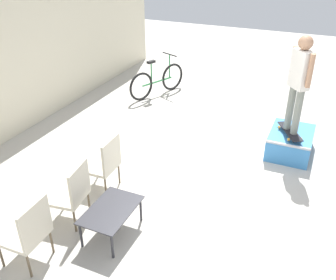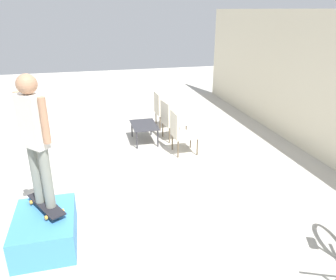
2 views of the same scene
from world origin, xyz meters
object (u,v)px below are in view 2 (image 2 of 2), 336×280
person_skater (34,132)px  patio_chair_center (171,119)px  skateboard_on_ramp (46,204)px  coffee_table (144,127)px  patio_chair_right (180,131)px  skate_ramp_box (46,229)px  patio_chair_left (162,109)px

person_skater → patio_chair_center: 4.23m
skateboard_on_ramp → person_skater: size_ratio=0.45×
skateboard_on_ramp → patio_chair_center: (-3.18, 2.58, 0.00)m
person_skater → coffee_table: 3.92m
patio_chair_center → patio_chair_right: size_ratio=1.00×
skate_ramp_box → patio_chair_center: (-3.33, 2.62, 0.30)m
skateboard_on_ramp → person_skater: person_skater is taller
patio_chair_left → skateboard_on_ramp: bearing=145.8°
patio_chair_left → patio_chair_center: size_ratio=1.00×
patio_chair_left → patio_chair_center: (0.88, 0.00, 0.00)m
person_skater → patio_chair_left: person_skater is taller
patio_chair_right → skateboard_on_ramp: bearing=130.4°
person_skater → skate_ramp_box: bearing=-55.4°
patio_chair_left → patio_chair_right: (1.74, -0.00, 0.00)m
person_skater → patio_chair_right: size_ratio=1.84×
skateboard_on_ramp → patio_chair_right: patio_chair_right is taller
person_skater → coffee_table: person_skater is taller
coffee_table → patio_chair_right: 1.10m
skate_ramp_box → person_skater: bearing=166.7°
coffee_table → patio_chair_left: bearing=143.3°
person_skater → skateboard_on_ramp: bearing=0.0°
skateboard_on_ramp → coffee_table: bearing=120.0°
skate_ramp_box → coffee_table: (-3.34, 1.97, 0.16)m
skateboard_on_ramp → patio_chair_center: patio_chair_center is taller
person_skater → patio_chair_left: (-4.07, 2.58, -1.06)m
skateboard_on_ramp → person_skater: bearing=0.0°
skate_ramp_box → coffee_table: bearing=149.5°
person_skater → patio_chair_center: bearing=98.9°
person_skater → patio_chair_right: (-2.32, 2.58, -1.06)m
patio_chair_center → person_skater: bearing=133.1°
patio_chair_left → patio_chair_right: bearing=178.2°
skate_ramp_box → person_skater: person_skater is taller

